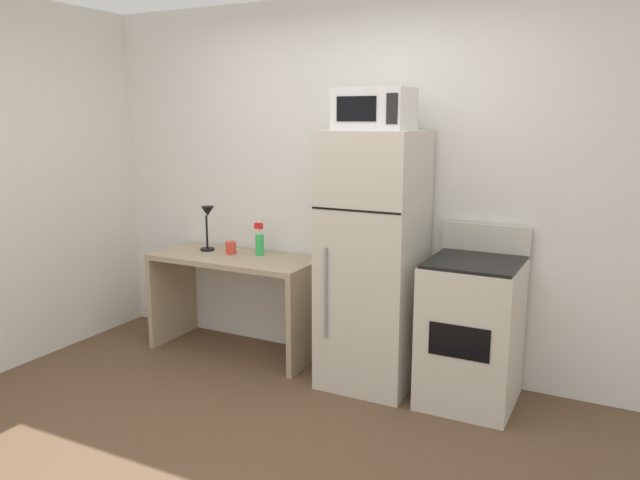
{
  "coord_description": "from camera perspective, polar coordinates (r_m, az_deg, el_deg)",
  "views": [
    {
      "loc": [
        1.72,
        -2.35,
        1.79
      ],
      "look_at": [
        -0.05,
        1.1,
        1.0
      ],
      "focal_mm": 34.59,
      "sensor_mm": 36.0,
      "label": 1
    }
  ],
  "objects": [
    {
      "name": "ground_plane",
      "position": [
        3.42,
        -8.21,
        -20.16
      ],
      "size": [
        12.0,
        12.0,
        0.0
      ],
      "primitive_type": "plane",
      "color": "brown"
    },
    {
      "name": "desk",
      "position": [
        4.72,
        -7.87,
        -4.06
      ],
      "size": [
        1.28,
        0.54,
        0.75
      ],
      "color": "tan",
      "rests_on": "ground"
    },
    {
      "name": "spray_bottle",
      "position": [
        4.66,
        -5.61,
        -0.22
      ],
      "size": [
        0.06,
        0.06,
        0.25
      ],
      "color": "green",
      "rests_on": "desk"
    },
    {
      "name": "desk_lamp",
      "position": [
        4.83,
        -10.37,
        1.78
      ],
      "size": [
        0.14,
        0.12,
        0.35
      ],
      "color": "black",
      "rests_on": "desk"
    },
    {
      "name": "coffee_mug",
      "position": [
        4.74,
        -8.25,
        -0.7
      ],
      "size": [
        0.08,
        0.08,
        0.09
      ],
      "primitive_type": "cylinder",
      "color": "#D83F33",
      "rests_on": "desk"
    },
    {
      "name": "oven_range",
      "position": [
        4.0,
        13.83,
        -8.15
      ],
      "size": [
        0.56,
        0.61,
        1.1
      ],
      "color": "beige",
      "rests_on": "ground"
    },
    {
      "name": "refrigerator",
      "position": [
        4.08,
        4.94,
        -1.89
      ],
      "size": [
        0.6,
        0.63,
        1.7
      ],
      "color": "beige",
      "rests_on": "ground"
    },
    {
      "name": "wall_back_white",
      "position": [
        4.43,
        4.12,
        5.12
      ],
      "size": [
        5.0,
        0.1,
        2.6
      ],
      "primitive_type": "cube",
      "color": "white",
      "rests_on": "ground"
    },
    {
      "name": "microwave",
      "position": [
        3.95,
        5.07,
        11.98
      ],
      "size": [
        0.46,
        0.35,
        0.26
      ],
      "color": "silver",
      "rests_on": "refrigerator"
    }
  ]
}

